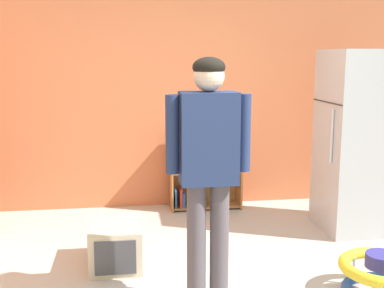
% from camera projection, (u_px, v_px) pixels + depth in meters
% --- Properties ---
extents(back_wall, '(5.20, 0.06, 2.70)m').
position_uv_depth(back_wall, '(182.00, 89.00, 5.52)').
color(back_wall, '#C96B43').
rests_on(back_wall, ground).
extents(refrigerator, '(0.73, 0.68, 1.78)m').
position_uv_depth(refrigerator, '(359.00, 142.00, 4.78)').
color(refrigerator, '#B7BABF').
rests_on(refrigerator, ground).
extents(bookshelf, '(0.80, 0.28, 0.85)m').
position_uv_depth(bookshelf, '(201.00, 177.00, 5.55)').
color(bookshelf, '#A56A3B').
rests_on(bookshelf, ground).
extents(standing_person, '(0.57, 0.22, 1.71)m').
position_uv_depth(standing_person, '(208.00, 160.00, 3.24)').
color(standing_person, '#544B52').
rests_on(standing_person, ground).
extents(baby_walker, '(0.60, 0.60, 0.32)m').
position_uv_depth(baby_walker, '(381.00, 275.00, 3.52)').
color(baby_walker, blue).
rests_on(baby_walker, ground).
extents(pet_carrier, '(0.42, 0.55, 0.36)m').
position_uv_depth(pet_carrier, '(116.00, 245.00, 4.03)').
color(pet_carrier, beige).
rests_on(pet_carrier, ground).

